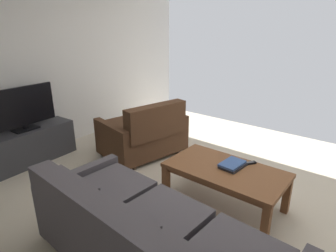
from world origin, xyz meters
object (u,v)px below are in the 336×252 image
coffee_table (225,174)px  tv_stand (29,146)px  book_stack (233,165)px  sofa_main (147,242)px  loveseat_near (145,133)px  tv_remote (249,163)px  flat_tv (22,108)px

coffee_table → tv_stand: bearing=17.3°
book_stack → sofa_main: bearing=88.5°
loveseat_near → tv_remote: (-1.68, 0.15, 0.10)m
coffee_table → flat_tv: 2.78m
loveseat_near → coffee_table: 1.58m
sofa_main → tv_remote: (-0.14, -1.45, 0.11)m
sofa_main → book_stack: sofa_main is taller
tv_stand → book_stack: 2.82m
book_stack → tv_remote: size_ratio=1.89×
book_stack → loveseat_near: bearing=-11.3°
sofa_main → flat_tv: flat_tv is taller
tv_stand → book_stack: tv_stand is taller
loveseat_near → tv_remote: size_ratio=8.14×
tv_stand → loveseat_near: bearing=-131.9°
sofa_main → tv_stand: bearing=-8.4°
tv_stand → coffee_table: bearing=-162.7°
coffee_table → tv_remote: (-0.15, -0.25, 0.07)m
tv_remote → tv_stand: bearing=21.1°
sofa_main → loveseat_near: size_ratio=1.65×
sofa_main → tv_stand: sofa_main is taller
tv_stand → flat_tv: (-0.00, -0.00, 0.56)m
tv_remote → flat_tv: bearing=21.0°
loveseat_near → tv_remote: loveseat_near is taller
flat_tv → book_stack: 2.83m
loveseat_near → coffee_table: loveseat_near is taller
tv_stand → flat_tv: 0.56m
flat_tv → book_stack: flat_tv is taller
sofa_main → book_stack: 1.29m
loveseat_near → book_stack: 1.61m
coffee_table → tv_remote: size_ratio=7.75×
flat_tv → tv_stand: bearing=74.5°
loveseat_near → flat_tv: flat_tv is taller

